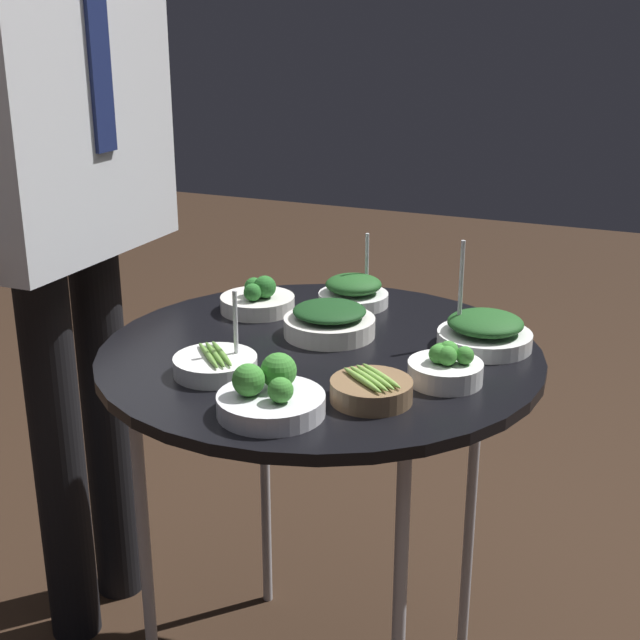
{
  "coord_description": "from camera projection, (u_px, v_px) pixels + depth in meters",
  "views": [
    {
      "loc": [
        -1.23,
        -0.53,
        1.22
      ],
      "look_at": [
        0.0,
        0.0,
        0.74
      ],
      "focal_mm": 50.0,
      "sensor_mm": 36.0,
      "label": 1
    }
  ],
  "objects": [
    {
      "name": "serving_cart",
      "position": [
        320.0,
        375.0,
        1.45
      ],
      "size": [
        0.72,
        0.72,
        0.69
      ],
      "color": "black",
      "rests_on": "ground_plane"
    },
    {
      "name": "bowl_asparagus_mid_left",
      "position": [
        216.0,
        364.0,
        1.34
      ],
      "size": [
        0.13,
        0.13,
        0.13
      ],
      "color": "white",
      "rests_on": "serving_cart"
    },
    {
      "name": "bowl_spinach_back_right",
      "position": [
        329.0,
        321.0,
        1.49
      ],
      "size": [
        0.15,
        0.15,
        0.06
      ],
      "color": "silver",
      "rests_on": "serving_cart"
    },
    {
      "name": "bowl_broccoli_center",
      "position": [
        446.0,
        368.0,
        1.3
      ],
      "size": [
        0.11,
        0.11,
        0.06
      ],
      "color": "white",
      "rests_on": "serving_cart"
    },
    {
      "name": "bowl_spinach_back_left",
      "position": [
        354.0,
        292.0,
        1.64
      ],
      "size": [
        0.13,
        0.13,
        0.13
      ],
      "color": "white",
      "rests_on": "serving_cart"
    },
    {
      "name": "bowl_asparagus_near_rim",
      "position": [
        371.0,
        390.0,
        1.24
      ],
      "size": [
        0.12,
        0.12,
        0.04
      ],
      "color": "brown",
      "rests_on": "serving_cart"
    },
    {
      "name": "bowl_broccoli_front_center",
      "position": [
        258.0,
        300.0,
        1.61
      ],
      "size": [
        0.13,
        0.13,
        0.07
      ],
      "color": "silver",
      "rests_on": "serving_cart"
    },
    {
      "name": "bowl_spinach_mid_right",
      "position": [
        485.0,
        332.0,
        1.44
      ],
      "size": [
        0.15,
        0.15,
        0.18
      ],
      "color": "white",
      "rests_on": "serving_cart"
    },
    {
      "name": "bowl_broccoli_front_left",
      "position": [
        270.0,
        396.0,
        1.2
      ],
      "size": [
        0.15,
        0.15,
        0.08
      ],
      "color": "silver",
      "rests_on": "serving_cart"
    },
    {
      "name": "waiter_figure",
      "position": [
        53.0,
        130.0,
        1.57
      ],
      "size": [
        0.59,
        0.22,
        1.59
      ],
      "color": "black",
      "rests_on": "ground_plane"
    }
  ]
}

